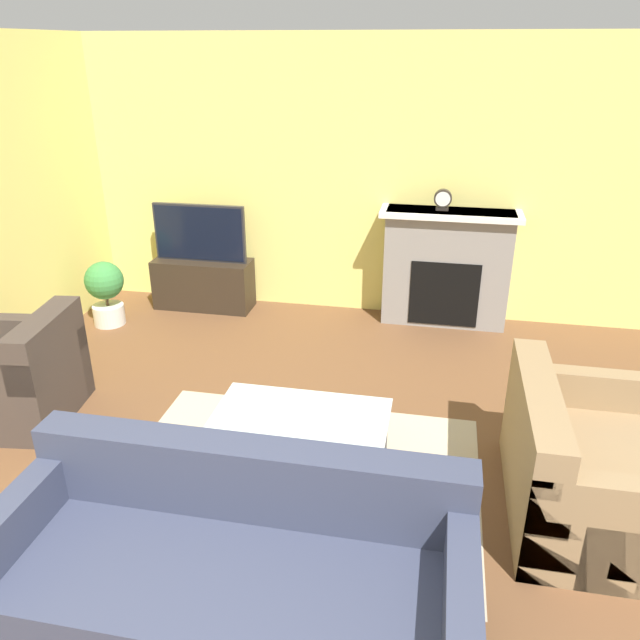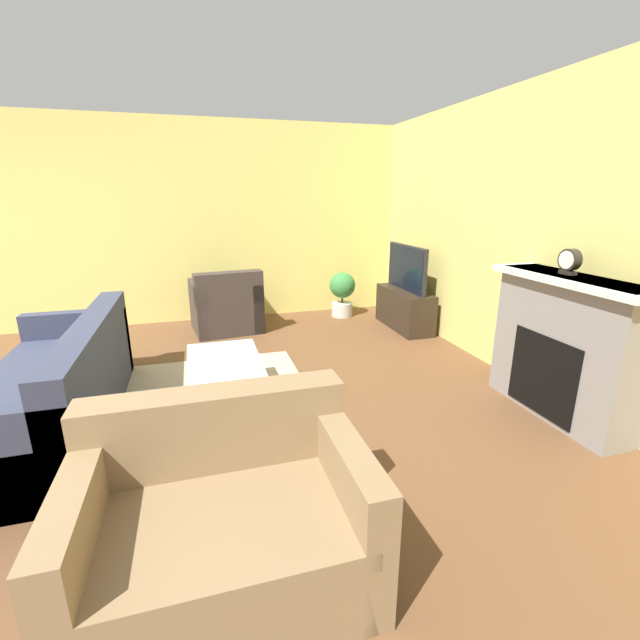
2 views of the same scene
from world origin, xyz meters
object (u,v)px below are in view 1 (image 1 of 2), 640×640
Objects in this scene: couch_sectional at (234,575)px; couch_loveseat at (580,471)px; tv at (200,233)px; mantel_clock at (443,199)px; coffee_table at (301,418)px; armchair_by_window at (22,381)px; potted_plant at (105,290)px.

couch_sectional is 1.72× the size of couch_loveseat.
tv is 2.45m from mantel_clock.
couch_sectional is 1.28m from coffee_table.
couch_sectional is 4.05m from mantel_clock.
coffee_table is (2.17, -0.18, 0.06)m from armchair_by_window.
couch_sectional is 3.38× the size of potted_plant.
coffee_table is 1.74× the size of potted_plant.
armchair_by_window is at bearing -103.31° from tv.
mantel_clock reaches higher than tv.
tv is 1.09m from potted_plant.
couch_loveseat reaches higher than potted_plant.
coffee_table is (1.62, -2.47, -0.46)m from tv.
potted_plant is 3.30× the size of mantel_clock.
couch_sectional is 1.94× the size of coffee_table.
tv is at bearing 123.25° from coffee_table.
armchair_by_window is 1.42× the size of potted_plant.
mantel_clock is (3.20, 0.71, 0.88)m from potted_plant.
tv reaches higher than armchair_by_window.
coffee_table is (-1.71, 0.13, 0.07)m from couch_loveseat.
couch_sectional is 2.08m from couch_loveseat.
potted_plant is (-4.11, 2.00, 0.07)m from couch_loveseat.
tv is 1.48× the size of potted_plant.
mantel_clock is at bearing 77.85° from couch_sectional.
mantel_clock is (0.79, 2.57, 0.89)m from coffee_table.
coffee_table is 5.75× the size of mantel_clock.
mantel_clock is at bearing 72.90° from coffee_table.
potted_plant is at bearing -167.49° from mantel_clock.
couch_loveseat is 6.48× the size of mantel_clock.
couch_loveseat is at bearing -38.06° from tv.
potted_plant is at bearing -142.08° from tv.
couch_loveseat is 1.71m from coffee_table.
tv reaches higher than potted_plant.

